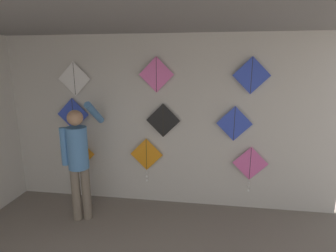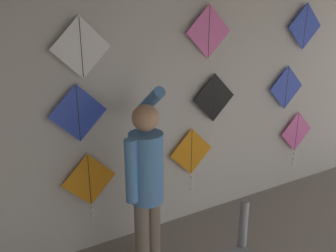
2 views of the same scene
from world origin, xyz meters
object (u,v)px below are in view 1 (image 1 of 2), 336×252
kite_5 (234,124)px  kite_6 (74,79)px  kite_2 (250,166)px  kite_3 (73,114)px  kite_0 (79,156)px  kite_8 (252,75)px  kite_4 (163,120)px  kite_7 (156,75)px  shopkeeper (79,156)px  kite_1 (146,157)px

kite_5 → kite_6: (-2.58, 0.00, 0.66)m
kite_2 → kite_3: (-2.94, 0.00, 0.76)m
kite_0 → kite_8: 3.13m
kite_0 → kite_6: size_ratio=1.38×
kite_4 → kite_8: bearing=0.0°
kite_3 → kite_8: bearing=0.0°
kite_5 → kite_6: bearing=180.0°
kite_2 → kite_4: kite_4 is taller
kite_7 → kite_8: 1.43m
kite_7 → kite_4: bearing=0.0°
kite_2 → kite_3: size_ratio=1.38×
kite_4 → shopkeeper: bearing=-151.7°
kite_4 → kite_7: size_ratio=1.00×
shopkeeper → kite_2: (2.56, 0.63, -0.26)m
shopkeeper → kite_5: 2.40m
kite_1 → kite_4: 0.69m
kite_1 → shopkeeper: bearing=-144.5°
kite_2 → kite_8: bearing=179.3°
kite_0 → kite_3: (-0.06, 0.00, 0.74)m
kite_2 → kite_3: bearing=180.0°
kite_6 → kite_2: bearing=-0.0°
kite_3 → kite_6: size_ratio=1.00×
kite_4 → kite_8: size_ratio=1.00×
shopkeeper → kite_5: size_ratio=3.29×
kite_4 → kite_5: size_ratio=1.00×
kite_3 → kite_6: kite_6 is taller
kite_5 → kite_7: bearing=180.0°
kite_4 → kite_3: bearing=180.0°
shopkeeper → kite_6: kite_6 is taller
kite_0 → kite_8: kite_8 is taller
kite_8 → kite_3: bearing=180.0°
kite_5 → kite_8: bearing=0.0°
kite_2 → kite_5: (-0.28, 0.00, 0.68)m
kite_1 → kite_7: (0.18, 0.00, 1.35)m
kite_5 → kite_6: 2.66m
kite_5 → kite_6: size_ratio=1.00×
shopkeeper → kite_3: 0.88m
shopkeeper → kite_0: 0.74m
kite_3 → kite_5: size_ratio=1.00×
kite_0 → kite_3: 0.74m
kite_2 → kite_8: (-0.08, 0.00, 1.41)m
kite_4 → kite_5: kite_4 is taller
shopkeeper → kite_2: shopkeeper is taller
shopkeeper → kite_6: 1.28m
kite_0 → kite_4: (1.48, 0.00, 0.68)m
kite_2 → kite_3: kite_3 is taller
kite_2 → kite_1: bearing=180.0°
kite_4 → kite_8: (1.32, 0.00, 0.72)m
kite_1 → kite_6: 1.74m
kite_5 → kite_8: 0.76m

